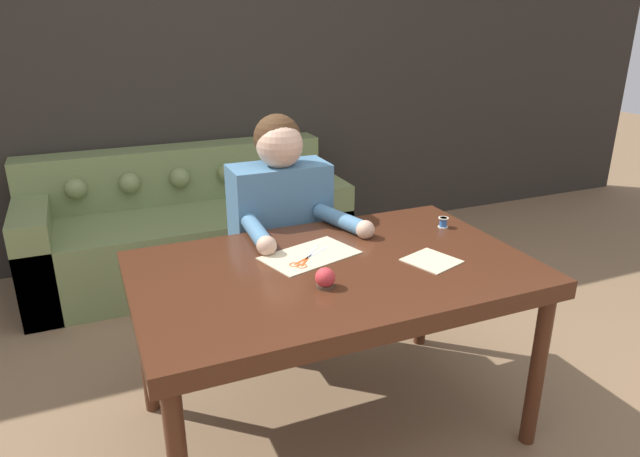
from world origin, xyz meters
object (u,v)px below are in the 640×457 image
at_px(dining_table, 334,282).
at_px(scissors, 305,261).
at_px(couch, 188,230).
at_px(pin_cushion, 325,278).
at_px(thread_spool, 443,222).
at_px(person, 281,237).

bearing_deg(dining_table, scissors, 137.96).
distance_m(couch, pin_cushion, 1.94).
xyz_separation_m(couch, pin_cushion, (0.15, -1.88, 0.46)).
xyz_separation_m(couch, scissors, (0.16, -1.65, 0.43)).
height_order(scissors, thread_spool, thread_spool).
bearing_deg(scissors, pin_cushion, -93.69).
relative_size(person, thread_spool, 26.61).
distance_m(dining_table, couch, 1.79).
xyz_separation_m(dining_table, scissors, (-0.09, 0.08, 0.07)).
bearing_deg(pin_cushion, thread_spool, 24.96).
bearing_deg(couch, dining_table, -81.76).
height_order(dining_table, pin_cushion, pin_cushion).
distance_m(person, scissors, 0.55).
bearing_deg(person, scissors, -99.78).
xyz_separation_m(scissors, pin_cushion, (-0.01, -0.23, 0.03)).
relative_size(thread_spool, pin_cushion, 0.63).
xyz_separation_m(dining_table, person, (0.00, 0.61, -0.04)).
bearing_deg(scissors, person, 80.22).
distance_m(couch, scissors, 1.72).
distance_m(dining_table, pin_cushion, 0.21).
bearing_deg(couch, thread_spool, -60.94).
xyz_separation_m(couch, thread_spool, (0.86, -1.55, 0.45)).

